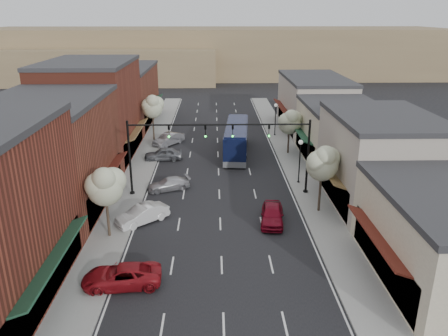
{
  "coord_description": "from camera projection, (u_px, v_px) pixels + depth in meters",
  "views": [
    {
      "loc": [
        -0.43,
        -29.17,
        15.86
      ],
      "look_at": [
        0.46,
        9.03,
        2.2
      ],
      "focal_mm": 35.0,
      "sensor_mm": 36.0,
      "label": 1
    }
  ],
  "objects": [
    {
      "name": "signal_mast_right",
      "position": [
        282.0,
        146.0,
        38.91
      ],
      "size": [
        8.22,
        0.46,
        7.0
      ],
      "color": "black",
      "rests_on": "ground"
    },
    {
      "name": "curb_right",
      "position": [
        279.0,
        157.0,
        50.35
      ],
      "size": [
        0.25,
        73.0,
        0.17
      ],
      "primitive_type": "cube",
      "color": "gray",
      "rests_on": "ground"
    },
    {
      "name": "bldg_right_midnear",
      "position": [
        379.0,
        160.0,
        37.44
      ],
      "size": [
        9.14,
        12.1,
        7.9
      ],
      "color": "#A1968A",
      "rests_on": "ground"
    },
    {
      "name": "tree_right_near",
      "position": [
        323.0,
        162.0,
        35.21
      ],
      "size": [
        2.85,
        2.65,
        5.95
      ],
      "color": "#47382B",
      "rests_on": "ground"
    },
    {
      "name": "tree_left_near",
      "position": [
        105.0,
        185.0,
        31.16
      ],
      "size": [
        2.85,
        2.65,
        5.69
      ],
      "color": "#47382B",
      "rests_on": "ground"
    },
    {
      "name": "bldg_left_midfar",
      "position": [
        92.0,
        110.0,
        49.51
      ],
      "size": [
        10.14,
        14.1,
        10.9
      ],
      "color": "maroon",
      "rests_on": "ground"
    },
    {
      "name": "lamp_post_far",
      "position": [
        276.0,
        114.0,
        58.33
      ],
      "size": [
        0.44,
        0.44,
        4.44
      ],
      "color": "black",
      "rests_on": "ground"
    },
    {
      "name": "parked_car_b",
      "position": [
        142.0,
        214.0,
        34.67
      ],
      "size": [
        4.29,
        3.97,
        1.43
      ],
      "primitive_type": "imported",
      "rotation": [
        0.0,
        0.0,
        -0.86
      ],
      "color": "silver",
      "rests_on": "ground"
    },
    {
      "name": "sidewalk_right",
      "position": [
        291.0,
        157.0,
        50.38
      ],
      "size": [
        2.8,
        73.0,
        0.15
      ],
      "primitive_type": "cube",
      "color": "gray",
      "rests_on": "ground"
    },
    {
      "name": "hill_near",
      "position": [
        111.0,
        65.0,
        104.34
      ],
      "size": [
        50.0,
        20.0,
        8.0
      ],
      "primitive_type": "cube",
      "color": "#7A6647",
      "rests_on": "ground"
    },
    {
      "name": "red_hatchback",
      "position": [
        272.0,
        214.0,
        34.63
      ],
      "size": [
        2.31,
        4.55,
        1.49
      ],
      "primitive_type": "imported",
      "rotation": [
        0.0,
        0.0,
        -0.13
      ],
      "color": "maroon",
      "rests_on": "ground"
    },
    {
      "name": "tree_right_far",
      "position": [
        290.0,
        121.0,
        50.42
      ],
      "size": [
        2.85,
        2.65,
        5.43
      ],
      "color": "#47382B",
      "rests_on": "ground"
    },
    {
      "name": "sidewalk_left",
      "position": [
        145.0,
        158.0,
        50.02
      ],
      "size": [
        2.8,
        73.0,
        0.15
      ],
      "primitive_type": "cube",
      "color": "gray",
      "rests_on": "ground"
    },
    {
      "name": "lamp_post_near",
      "position": [
        300.0,
        154.0,
        41.85
      ],
      "size": [
        0.44,
        0.44,
        4.44
      ],
      "color": "black",
      "rests_on": "ground"
    },
    {
      "name": "parked_car_c",
      "position": [
        169.0,
        184.0,
        41.16
      ],
      "size": [
        4.34,
        2.94,
        1.17
      ],
      "primitive_type": "imported",
      "rotation": [
        0.0,
        0.0,
        -1.21
      ],
      "color": "#A8A8AE",
      "rests_on": "ground"
    },
    {
      "name": "parked_car_d",
      "position": [
        163.0,
        154.0,
        49.41
      ],
      "size": [
        4.4,
        2.11,
        1.45
      ],
      "primitive_type": "imported",
      "rotation": [
        0.0,
        0.0,
        -1.47
      ],
      "color": "slate",
      "rests_on": "ground"
    },
    {
      "name": "parked_car_a",
      "position": [
        122.0,
        276.0,
        26.65
      ],
      "size": [
        5.03,
        2.71,
        1.34
      ],
      "primitive_type": "imported",
      "rotation": [
        0.0,
        0.0,
        -1.47
      ],
      "color": "maroon",
      "rests_on": "ground"
    },
    {
      "name": "bldg_right_midfar",
      "position": [
        340.0,
        132.0,
        48.99
      ],
      "size": [
        9.14,
        12.1,
        6.4
      ],
      "color": "beige",
      "rests_on": "ground"
    },
    {
      "name": "curb_left",
      "position": [
        157.0,
        158.0,
        50.05
      ],
      "size": [
        0.25,
        73.0,
        0.17
      ],
      "primitive_type": "cube",
      "color": "gray",
      "rests_on": "ground"
    },
    {
      "name": "bldg_right_near",
      "position": [
        447.0,
        238.0,
        26.48
      ],
      "size": [
        9.14,
        12.1,
        5.9
      ],
      "color": "beige",
      "rests_on": "ground"
    },
    {
      "name": "hill_far",
      "position": [
        215.0,
        52.0,
        115.51
      ],
      "size": [
        120.0,
        30.0,
        12.0
      ],
      "primitive_type": "cube",
      "color": "#7A6647",
      "rests_on": "ground"
    },
    {
      "name": "bldg_right_far",
      "position": [
        313.0,
        103.0,
        62.0
      ],
      "size": [
        9.14,
        16.1,
        7.4
      ],
      "color": "#A1968A",
      "rests_on": "ground"
    },
    {
      "name": "bldg_left_midnear",
      "position": [
        50.0,
        154.0,
        36.58
      ],
      "size": [
        10.14,
        14.1,
        9.4
      ],
      "color": "brown",
      "rests_on": "ground"
    },
    {
      "name": "ground",
      "position": [
        221.0,
        236.0,
        32.81
      ],
      "size": [
        160.0,
        160.0,
        0.0
      ],
      "primitive_type": "plane",
      "color": "black",
      "rests_on": "ground"
    },
    {
      "name": "bldg_left_far",
      "position": [
        121.0,
        96.0,
        64.99
      ],
      "size": [
        10.14,
        18.1,
        8.4
      ],
      "color": "brown",
      "rests_on": "ground"
    },
    {
      "name": "signal_mast_left",
      "position": [
        156.0,
        147.0,
        38.66
      ],
      "size": [
        8.22,
        0.46,
        7.0
      ],
      "color": "black",
      "rests_on": "ground"
    },
    {
      "name": "coach_bus",
      "position": [
        237.0,
        139.0,
        51.37
      ],
      "size": [
        3.5,
        11.67,
        3.52
      ],
      "rotation": [
        0.0,
        0.0,
        -0.09
      ],
      "color": "black",
      "rests_on": "ground"
    },
    {
      "name": "tree_left_far",
      "position": [
        153.0,
        106.0,
        55.5
      ],
      "size": [
        2.85,
        2.65,
        6.13
      ],
      "color": "#47382B",
      "rests_on": "ground"
    },
    {
      "name": "parked_car_e",
      "position": [
        169.0,
        139.0,
        55.06
      ],
      "size": [
        3.95,
        4.63,
        1.5
      ],
      "primitive_type": "imported",
      "rotation": [
        0.0,
        0.0,
        -0.62
      ],
      "color": "#949499",
      "rests_on": "ground"
    }
  ]
}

